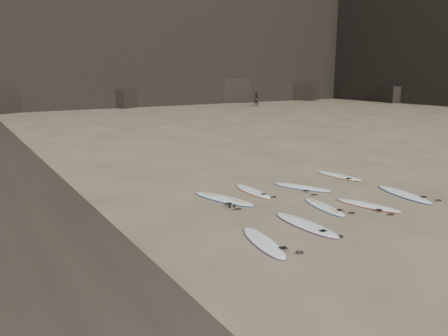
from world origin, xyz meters
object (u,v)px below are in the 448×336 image
object	(u,v)px
surfboard_7	(302,187)
surfboard_0	(263,242)
surfboard_2	(324,207)
surfboard_5	(223,199)
person_a	(257,99)
person_b	(257,99)
surfboard_3	(368,205)
surfboard_8	(339,176)
surfboard_1	(306,224)
surfboard_4	(404,194)
surfboard_6	(253,191)

from	to	relation	value
surfboard_7	surfboard_0	bearing A→B (deg)	-167.17
surfboard_2	surfboard_5	distance (m)	3.57
surfboard_0	surfboard_7	size ratio (longest dim) A/B	1.00
surfboard_2	person_a	size ratio (longest dim) A/B	1.28
surfboard_5	surfboard_2	bearing A→B (deg)	-65.57
surfboard_7	person_b	bearing A→B (deg)	30.51
person_a	person_b	distance (m)	0.93
surfboard_3	surfboard_5	distance (m)	5.05
surfboard_7	surfboard_8	size ratio (longest dim) A/B	1.02
surfboard_3	surfboard_5	bearing A→B (deg)	123.18
surfboard_1	person_a	bearing A→B (deg)	54.83
surfboard_4	surfboard_8	xyz separation A→B (m)	(0.14, 3.40, -0.01)
surfboard_4	surfboard_7	bearing A→B (deg)	143.62
surfboard_1	surfboard_3	xyz separation A→B (m)	(3.16, 0.34, -0.01)
surfboard_5	surfboard_6	world-z (taller)	surfboard_5
surfboard_0	surfboard_1	size ratio (longest dim) A/B	0.92
surfboard_1	surfboard_2	world-z (taller)	surfboard_1
surfboard_3	surfboard_4	distance (m)	2.26
surfboard_1	surfboard_5	size ratio (longest dim) A/B	0.98
surfboard_5	surfboard_8	world-z (taller)	surfboard_5
surfboard_7	surfboard_8	xyz separation A→B (m)	(2.71, 0.58, -0.00)
surfboard_0	person_a	xyz separation A→B (m)	(28.63, 39.50, 0.82)
surfboard_2	surfboard_4	distance (m)	3.69
surfboard_2	person_b	bearing A→B (deg)	66.71
surfboard_8	person_b	world-z (taller)	person_b
surfboard_3	surfboard_7	xyz separation A→B (m)	(-0.31, 3.04, 0.00)
surfboard_6	person_a	size ratio (longest dim) A/B	1.33
surfboard_4	surfboard_5	bearing A→B (deg)	164.55
person_b	surfboard_3	bearing A→B (deg)	-87.37
surfboard_3	person_a	world-z (taller)	person_a
surfboard_5	person_b	bearing A→B (deg)	34.13
surfboard_8	person_a	xyz separation A→B (m)	(21.15, 35.11, 0.82)
surfboard_0	person_b	size ratio (longest dim) A/B	1.33
surfboard_3	surfboard_8	world-z (taller)	surfboard_8
surfboard_2	surfboard_6	bearing A→B (deg)	117.29
surfboard_8	person_a	world-z (taller)	person_a
surfboard_1	surfboard_4	world-z (taller)	surfboard_4
person_a	person_b	xyz separation A→B (m)	(-0.55, -0.74, 0.04)
surfboard_1	surfboard_5	xyz separation A→B (m)	(-0.66, 3.64, 0.00)
surfboard_1	surfboard_8	size ratio (longest dim) A/B	1.11
surfboard_0	surfboard_6	xyz separation A→B (m)	(2.76, 4.35, -0.00)
surfboard_0	surfboard_1	xyz separation A→B (m)	(1.91, 0.42, 0.00)
surfboard_5	surfboard_7	xyz separation A→B (m)	(3.52, -0.26, -0.01)
person_b	surfboard_8	bearing A→B (deg)	-87.12
surfboard_0	surfboard_3	distance (m)	5.14
surfboard_3	surfboard_6	distance (m)	4.26
surfboard_4	surfboard_5	world-z (taller)	same
surfboard_5	surfboard_0	bearing A→B (deg)	-125.27
surfboard_5	person_b	distance (m)	43.86
surfboard_2	person_a	xyz separation A→B (m)	(24.96, 38.07, 0.82)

